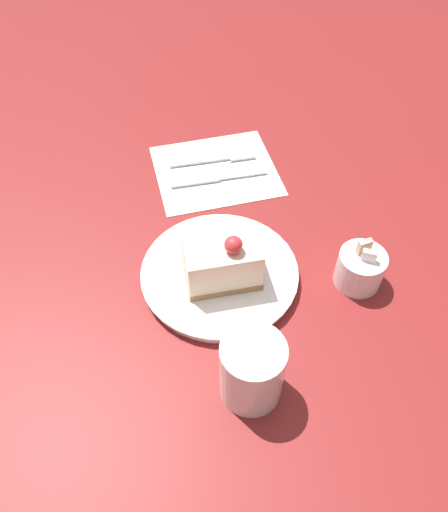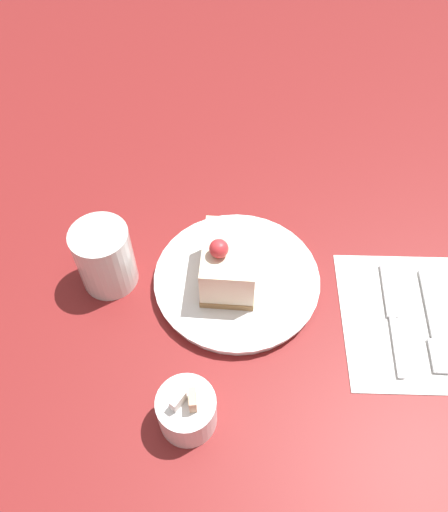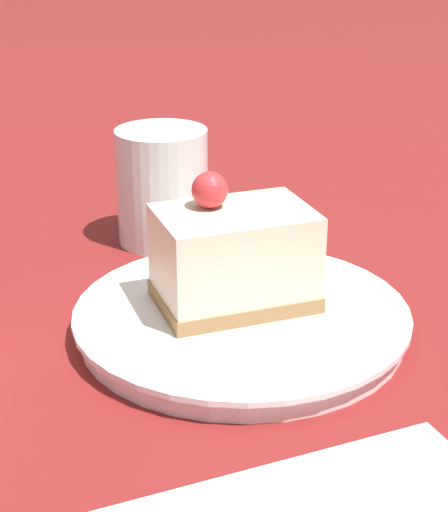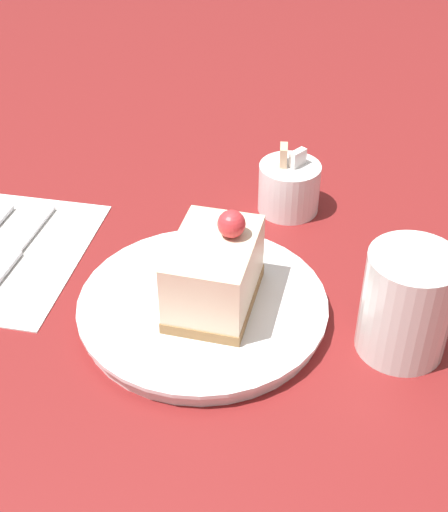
% 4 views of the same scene
% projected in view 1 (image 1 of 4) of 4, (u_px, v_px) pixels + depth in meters
% --- Properties ---
extents(ground_plane, '(4.00, 4.00, 0.00)m').
position_uv_depth(ground_plane, '(215.00, 278.00, 0.73)').
color(ground_plane, maroon).
extents(plate, '(0.23, 0.23, 0.02)m').
position_uv_depth(plate, '(220.00, 273.00, 0.72)').
color(plate, white).
rests_on(plate, ground_plane).
extents(cake_slice, '(0.08, 0.11, 0.09)m').
position_uv_depth(cake_slice, '(222.00, 261.00, 0.68)').
color(cake_slice, '#9E7547').
rests_on(cake_slice, plate).
extents(napkin, '(0.22, 0.24, 0.00)m').
position_uv_depth(napkin, '(216.00, 170.00, 0.88)').
color(napkin, white).
rests_on(napkin, ground_plane).
extents(fork, '(0.04, 0.16, 0.00)m').
position_uv_depth(fork, '(220.00, 159.00, 0.90)').
color(fork, '#B2B2B7').
rests_on(fork, napkin).
extents(knife, '(0.04, 0.17, 0.00)m').
position_uv_depth(knife, '(210.00, 180.00, 0.86)').
color(knife, '#B2B2B7').
rests_on(knife, napkin).
extents(sugar_bowl, '(0.07, 0.07, 0.08)m').
position_uv_depth(sugar_bowl, '(360.00, 268.00, 0.71)').
color(sugar_bowl, white).
rests_on(sugar_bowl, ground_plane).
extents(drinking_glass, '(0.08, 0.08, 0.10)m').
position_uv_depth(drinking_glass, '(252.00, 370.00, 0.58)').
color(drinking_glass, silver).
rests_on(drinking_glass, ground_plane).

